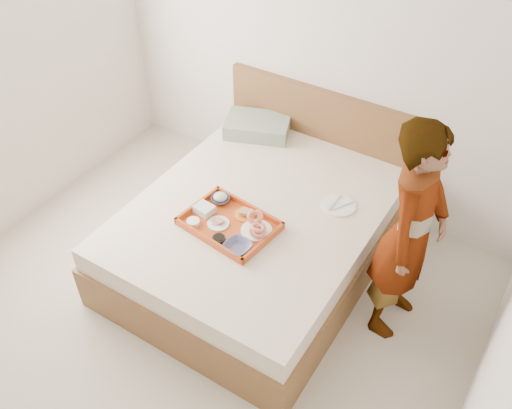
{
  "coord_description": "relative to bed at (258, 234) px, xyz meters",
  "views": [
    {
      "loc": [
        1.59,
        -1.39,
        3.05
      ],
      "look_at": [
        0.15,
        0.9,
        0.65
      ],
      "focal_mm": 38.78,
      "sensor_mm": 36.0,
      "label": 1
    }
  ],
  "objects": [
    {
      "name": "ground",
      "position": [
        -0.1,
        -1.0,
        -0.27
      ],
      "size": [
        3.5,
        4.0,
        0.01
      ],
      "primitive_type": "cube",
      "color": "#BCB59F",
      "rests_on": "ground"
    },
    {
      "name": "wall_back",
      "position": [
        -0.1,
        1.0,
        1.04
      ],
      "size": [
        3.5,
        0.01,
        2.6
      ],
      "primitive_type": "cube",
      "color": "silver",
      "rests_on": "ground"
    },
    {
      "name": "bread_plate",
      "position": [
        -0.02,
        -0.13,
        0.29
      ],
      "size": [
        0.16,
        0.16,
        0.01
      ],
      "primitive_type": "cylinder",
      "rotation": [
        0.0,
        0.0,
        -0.12
      ],
      "color": "orange",
      "rests_on": "tray"
    },
    {
      "name": "wall_right",
      "position": [
        1.65,
        -1.0,
        1.04
      ],
      "size": [
        0.01,
        4.0,
        2.6
      ],
      "primitive_type": "cube",
      "color": "silver",
      "rests_on": "ground"
    },
    {
      "name": "pillow",
      "position": [
        -0.48,
        0.76,
        0.32
      ],
      "size": [
        0.59,
        0.5,
        0.12
      ],
      "primitive_type": "cube",
      "rotation": [
        0.0,
        0.0,
        0.37
      ],
      "color": "#8DA38A",
      "rests_on": "bed"
    },
    {
      "name": "cheese_round",
      "position": [
        -0.26,
        -0.38,
        0.3
      ],
      "size": [
        0.1,
        0.1,
        0.03
      ],
      "primitive_type": "cylinder",
      "rotation": [
        0.0,
        0.0,
        -0.12
      ],
      "color": "white",
      "rests_on": "tray"
    },
    {
      "name": "bed",
      "position": [
        0.0,
        0.0,
        0.0
      ],
      "size": [
        1.65,
        2.0,
        0.53
      ],
      "primitive_type": "cube",
      "color": "brown",
      "rests_on": "ground"
    },
    {
      "name": "salad_bowl",
      "position": [
        -0.23,
        -0.1,
        0.3
      ],
      "size": [
        0.14,
        0.14,
        0.04
      ],
      "primitive_type": "imported",
      "rotation": [
        0.0,
        0.0,
        -0.12
      ],
      "color": "#1A1B46",
      "rests_on": "tray"
    },
    {
      "name": "tray",
      "position": [
        -0.05,
        -0.26,
        0.29
      ],
      "size": [
        0.64,
        0.5,
        0.05
      ],
      "primitive_type": "cube",
      "rotation": [
        0.0,
        0.0,
        -0.12
      ],
      "color": "#B74B1A",
      "rests_on": "bed"
    },
    {
      "name": "headboard",
      "position": [
        0.0,
        0.97,
        0.21
      ],
      "size": [
        1.65,
        0.06,
        0.95
      ],
      "primitive_type": "cube",
      "color": "brown",
      "rests_on": "ground"
    },
    {
      "name": "prawn_plate",
      "position": [
        0.13,
        -0.22,
        0.29
      ],
      "size": [
        0.23,
        0.23,
        0.01
      ],
      "primitive_type": "cylinder",
      "rotation": [
        0.0,
        0.0,
        -0.12
      ],
      "color": "white",
      "rests_on": "tray"
    },
    {
      "name": "person",
      "position": [
        1.03,
        0.05,
        0.51
      ],
      "size": [
        0.4,
        0.58,
        1.54
      ],
      "primitive_type": "imported",
      "rotation": [
        0.0,
        0.0,
        1.52
      ],
      "color": "silver",
      "rests_on": "ground"
    },
    {
      "name": "navy_bowl_big",
      "position": [
        0.11,
        -0.42,
        0.3
      ],
      "size": [
        0.19,
        0.19,
        0.04
      ],
      "primitive_type": "imported",
      "rotation": [
        0.0,
        0.0,
        -0.12
      ],
      "color": "#1A1B46",
      "rests_on": "tray"
    },
    {
      "name": "meat_plate",
      "position": [
        -0.12,
        -0.3,
        0.29
      ],
      "size": [
        0.16,
        0.16,
        0.01
      ],
      "primitive_type": "cylinder",
      "rotation": [
        0.0,
        0.0,
        -0.12
      ],
      "color": "white",
      "rests_on": "tray"
    },
    {
      "name": "dinner_plate",
      "position": [
        0.46,
        0.3,
        0.27
      ],
      "size": [
        0.3,
        0.3,
        0.01
      ],
      "primitive_type": "cylinder",
      "rotation": [
        0.0,
        0.0,
        -0.34
      ],
      "color": "white",
      "rests_on": "bed"
    },
    {
      "name": "sauce_dish",
      "position": [
        -0.03,
        -0.42,
        0.3
      ],
      "size": [
        0.1,
        0.1,
        0.03
      ],
      "primitive_type": "cylinder",
      "rotation": [
        0.0,
        0.0,
        -0.12
      ],
      "color": "black",
      "rests_on": "tray"
    },
    {
      "name": "plastic_tub",
      "position": [
        -0.26,
        -0.25,
        0.31
      ],
      "size": [
        0.14,
        0.12,
        0.05
      ],
      "primitive_type": "cube",
      "rotation": [
        0.0,
        0.0,
        -0.12
      ],
      "color": "silver",
      "rests_on": "tray"
    }
  ]
}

